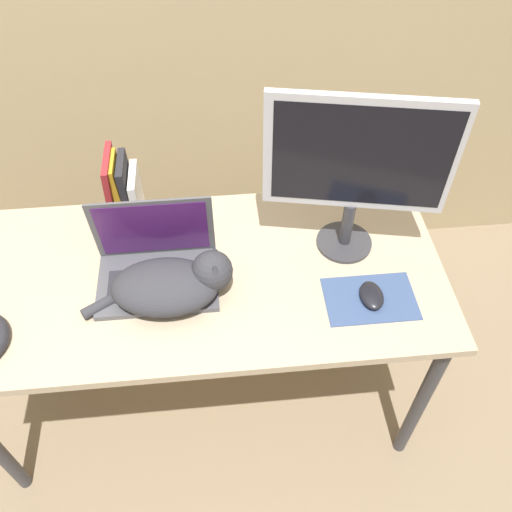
{
  "coord_description": "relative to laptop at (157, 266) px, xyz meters",
  "views": [
    {
      "loc": [
        0.07,
        -0.7,
        2.01
      ],
      "look_at": [
        0.17,
        0.3,
        0.86
      ],
      "focal_mm": 38.0,
      "sensor_mm": 36.0,
      "label": 1
    }
  ],
  "objects": [
    {
      "name": "laptop",
      "position": [
        0.0,
        0.0,
        0.0
      ],
      "size": [
        0.35,
        0.23,
        0.25
      ],
      "color": "#4C4C51",
      "rests_on": "desk"
    },
    {
      "name": "desk",
      "position": [
        0.12,
        -0.0,
        -0.13
      ],
      "size": [
        1.48,
        0.67,
        0.76
      ],
      "color": "tan",
      "rests_on": "ground_plane"
    },
    {
      "name": "book_row",
      "position": [
        -0.1,
        0.25,
        0.07
      ],
      "size": [
        0.1,
        0.16,
        0.26
      ],
      "color": "maroon",
      "rests_on": "desk"
    },
    {
      "name": "mousepad",
      "position": [
        0.61,
        -0.14,
        -0.05
      ],
      "size": [
        0.26,
        0.17,
        0.0
      ],
      "color": "#384C75",
      "rests_on": "desk"
    },
    {
      "name": "computer_mouse",
      "position": [
        0.61,
        -0.14,
        -0.03
      ],
      "size": [
        0.07,
        0.1,
        0.03
      ],
      "color": "black",
      "rests_on": "mousepad"
    },
    {
      "name": "external_monitor",
      "position": [
        0.58,
        0.08,
        0.26
      ],
      "size": [
        0.51,
        0.17,
        0.53
      ],
      "color": "#333338",
      "rests_on": "desk"
    },
    {
      "name": "ground_plane",
      "position": [
        0.12,
        -0.34,
        -0.81
      ],
      "size": [
        12.0,
        12.0,
        0.0
      ],
      "primitive_type": "plane",
      "color": "#847056"
    },
    {
      "name": "cat",
      "position": [
        0.05,
        -0.08,
        0.02
      ],
      "size": [
        0.43,
        0.21,
        0.15
      ],
      "color": "#333338",
      "rests_on": "desk"
    }
  ]
}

